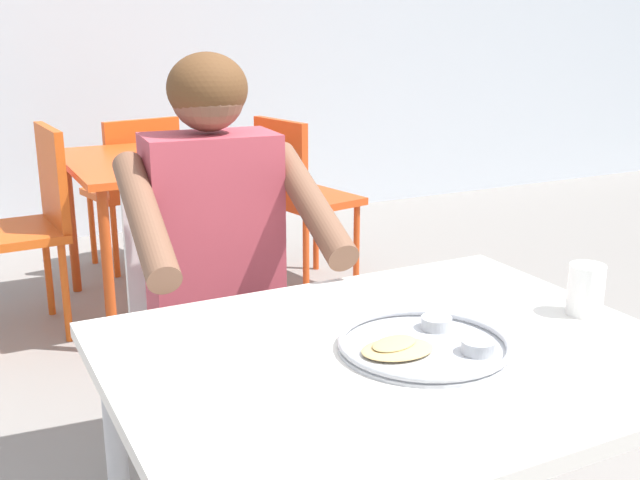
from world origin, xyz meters
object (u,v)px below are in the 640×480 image
Objects in this scene: thali_tray at (425,344)px; table_foreground at (396,388)px; chair_foreground at (204,307)px; chair_red_far at (137,182)px; chair_red_right at (299,190)px; drinking_cup at (586,288)px; diner_foreground at (223,252)px; table_background_red at (163,174)px; chair_red_left at (29,215)px.

table_foreground is at bearing 150.28° from thali_tray.
chair_foreground is 2.06m from chair_red_far.
table_foreground is at bearing -94.51° from chair_red_far.
chair_red_right is at bearing 70.11° from thali_tray.
diner_foreground is at bearing 126.65° from drinking_cup.
chair_red_right is (0.95, 1.36, -0.00)m from chair_foreground.
thali_tray is at bearing -93.64° from chair_red_far.
chair_foreground reaches higher than chair_red_right.
diner_foreground is 1.86m from chair_red_right.
table_background_red is 0.61m from chair_red_left.
diner_foreground is (-0.01, -0.22, 0.23)m from chair_foreground.
chair_red_left reaches higher than chair_red_far.
chair_red_left is (-0.32, 1.33, 0.01)m from chair_foreground.
chair_foreground is (-0.51, 0.93, -0.27)m from drinking_cup.
drinking_cup reaches higher than table_foreground.
table_background_red is 1.17× the size of chair_red_far.
drinking_cup is at bearing -69.84° from chair_red_left.
table_background_red is at bearing 178.30° from chair_red_right.
table_background_red is (0.16, 2.31, -0.10)m from thali_tray.
chair_red_left reaches higher than drinking_cup.
drinking_cup is at bearing -2.72° from table_foreground.
chair_red_right is at bearing -46.75° from chair_red_far.
chair_foreground is 0.91× the size of table_background_red.
chair_red_left reaches higher than chair_red_right.
table_background_red is 1.08× the size of chair_red_left.
chair_red_far is at bearing 86.36° from thali_tray.
diner_foreground is at bearing -121.34° from chair_red_right.
chair_foreground is 1.06× the size of chair_red_far.
chair_foreground reaches higher than thali_tray.
table_foreground is 1.16× the size of chair_red_left.
drinking_cup is (0.40, 0.00, 0.04)m from thali_tray.
chair_foreground is at bearing 118.88° from drinking_cup.
thali_tray reaches higher than table_background_red.
chair_red_left reaches higher than table_background_red.
chair_red_far reaches higher than table_background_red.
thali_tray is 0.33× the size of table_background_red.
thali_tray is 2.32m from table_background_red.
chair_foreground is at bearing -101.31° from table_background_red.
chair_red_far is at bearing 87.21° from table_background_red.
diner_foreground is at bearing -93.58° from chair_foreground.
chair_red_right is (0.87, 2.27, -0.14)m from table_foreground.
diner_foreground reaches higher than table_foreground.
table_foreground is at bearing -82.67° from diner_foreground.
chair_red_left is (-0.30, 1.56, -0.22)m from diner_foreground.
chair_red_far is at bearing 85.49° from table_foreground.
table_background_red is 0.68m from chair_red_far.
table_foreground is 0.70m from diner_foreground.
thali_tray is 0.97m from chair_foreground.
table_background_red is (0.28, 1.38, 0.13)m from chair_foreground.
chair_red_left is 1.08× the size of chair_red_far.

